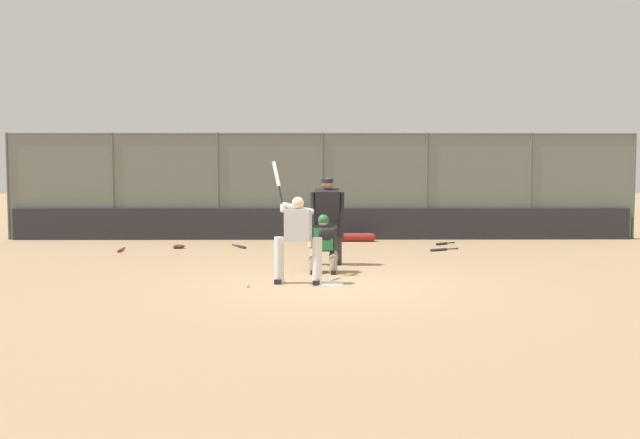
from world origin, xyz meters
name	(u,v)px	position (x,y,z in m)	size (l,w,h in m)	color
ground_plane	(330,284)	(0.00, 0.00, 0.00)	(160.00, 160.00, 0.00)	#9E7F5B
home_plate_marker	(330,284)	(0.00, 0.00, 0.01)	(0.43, 0.43, 0.01)	white
backstop_fence	(323,183)	(0.00, -8.27, 1.70)	(19.06, 0.08, 3.22)	#515651
padding_wall	(323,224)	(0.00, -8.17, 0.47)	(18.60, 0.18, 0.95)	#28282D
bleachers_beyond	(336,215)	(-0.49, -11.13, 0.59)	(13.29, 3.05, 1.80)	slate
batter_at_plate	(297,237)	(0.57, -0.02, 0.82)	(0.90, 0.79, 2.12)	silver
catcher_behind_plate	(323,243)	(0.10, -1.31, 0.58)	(0.59, 0.70, 1.12)	gray
umpire_home	(327,218)	(0.00, -2.44, 0.98)	(0.74, 0.46, 1.82)	#333333
spare_bat_near_backstop	(443,244)	(-3.32, -6.57, 0.03)	(0.64, 0.56, 0.07)	black
spare_bat_by_padding	(240,247)	(2.22, -5.83, 0.03)	(0.47, 0.81, 0.07)	black
spare_bat_third_base_side	(121,250)	(5.14, -5.03, 0.03)	(0.16, 0.85, 0.07)	black
spare_bat_first_base_side	(441,250)	(-2.95, -5.05, 0.03)	(0.80, 0.48, 0.07)	black
fielding_glove_on_dirt	(179,246)	(3.83, -5.68, 0.05)	(0.30, 0.23, 0.11)	#56331E
baseball_loose	(248,285)	(1.39, 0.31, 0.04)	(0.07, 0.07, 0.07)	white
equipment_bag_dugout_side	(356,237)	(-0.96, -7.52, 0.12)	(1.18, 0.25, 0.25)	maroon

